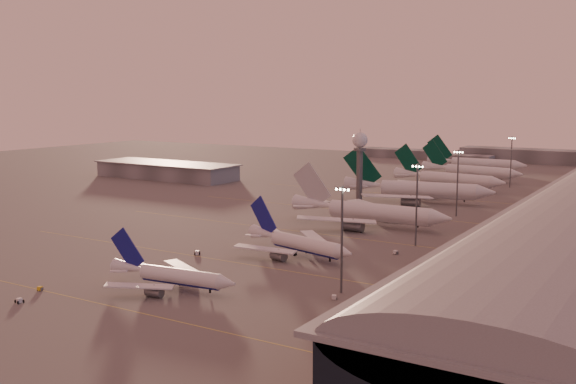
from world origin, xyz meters
The scene contains 26 objects.
ground centered at (0.00, 0.00, 0.00)m, with size 700.00×700.00×0.00m, color #535151.
taxiway_markings centered at (30.00, 56.00, 0.01)m, with size 180.00×185.25×0.02m.
hangar centered at (-120.00, 140.00, 4.32)m, with size 82.00×27.00×8.50m.
radar_tower centered at (5.00, 120.00, 20.95)m, with size 6.40×6.40×31.10m.
mast_a centered at (58.00, 0.00, 13.74)m, with size 3.60×0.56×25.00m.
mast_b centered at (55.00, 55.00, 13.74)m, with size 3.60×0.56×25.00m.
mast_c centered at (50.00, 110.00, 13.74)m, with size 3.60×0.56×25.00m.
mast_d centered at (48.00, 200.00, 13.74)m, with size 3.60×0.56×25.00m.
distant_horizon centered at (2.62, 325.14, 3.89)m, with size 165.00×37.50×9.00m.
narrowbody_near centered at (23.00, -18.39, 2.76)m, with size 34.81×27.67×13.61m.
narrowbody_mid centered at (31.59, 25.30, 3.15)m, with size 39.13×30.85×15.55m.
widebody_white centered at (29.94, 76.12, 3.66)m, with size 59.99×48.08×21.11m.
greentail_a centered at (26.08, 133.37, 4.13)m, with size 63.92×51.18×23.41m.
greentail_b centered at (23.98, 179.18, 3.70)m, with size 57.65×46.31×20.97m.
greentail_c centered at (23.30, 218.48, 3.63)m, with size 56.42×45.30×20.55m.
greentail_d centered at (15.01, 256.75, 3.77)m, with size 58.68×47.40×21.32m.
gsv_truck_a centered at (-2.15, -35.39, 1.07)m, with size 5.53×3.27×2.10m.
gsv_tug_near centered at (1.37, -44.02, 0.52)m, with size 2.77×3.88×1.01m.
gsv_catering_a centered at (59.19, -5.32, 1.94)m, with size 5.18×3.72×3.89m.
gsv_tug_mid centered at (6.05, 11.52, 0.55)m, with size 3.90×4.34×1.06m.
gsv_truck_b centered at (54.52, 41.55, 1.17)m, with size 6.01×3.30×2.30m.
gsv_truck_c centered at (-7.49, 64.25, 1.12)m, with size 5.74×4.00×2.19m.
gsv_catering_b centered at (66.26, 61.28, 1.83)m, with size 4.81×3.01×3.66m.
gsv_tug_far centered at (12.89, 96.80, 0.58)m, with size 4.15×4.61×1.13m.
gsv_truck_d centered at (-25.09, 119.37, 1.10)m, with size 3.32×5.65×2.15m.
gsv_tug_hangar centered at (41.35, 155.06, 0.55)m, with size 4.08×2.86×1.07m.
Camera 1 is at (126.36, -134.54, 45.59)m, focal length 42.00 mm.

